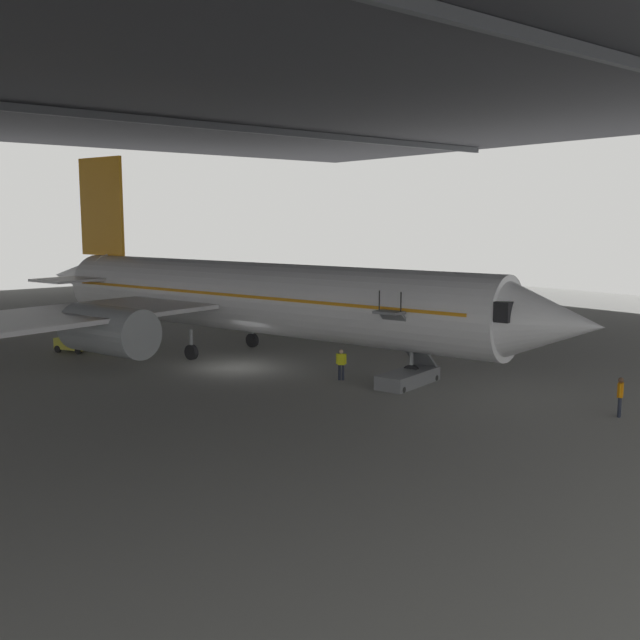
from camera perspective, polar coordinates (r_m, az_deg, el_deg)
ground_plane at (r=41.10m, az=-6.63°, el=-3.74°), size 110.00×110.00×0.00m
hangar_structure at (r=53.35m, az=-15.39°, el=18.67°), size 121.00×99.00×19.09m
airplane_main at (r=43.42m, az=-5.47°, el=1.79°), size 39.58×40.24×12.56m
boarding_stairs at (r=36.72m, az=6.92°, el=-3.95°), size 4.63×2.45×4.89m
crew_worker_near_nose at (r=33.12m, az=22.58°, el=-5.43°), size 0.52×0.34×1.71m
crew_worker_by_stairs at (r=37.50m, az=1.68°, el=-3.39°), size 0.41×0.43×1.62m
baggage_tug at (r=48.06m, az=-18.81°, el=-1.77°), size 2.12×2.51×0.90m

